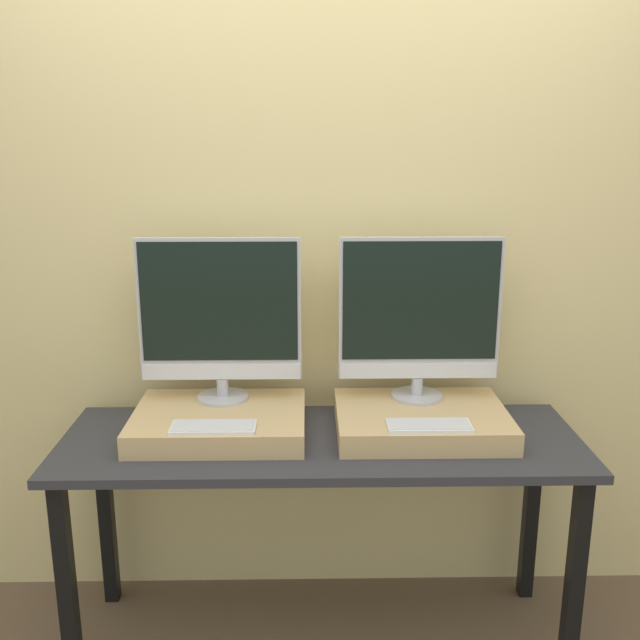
{
  "coord_description": "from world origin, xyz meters",
  "views": [
    {
      "loc": [
        -0.04,
        -1.91,
        1.75
      ],
      "look_at": [
        0.0,
        0.45,
        1.13
      ],
      "focal_mm": 40.0,
      "sensor_mm": 36.0,
      "label": 1
    }
  ],
  "objects_px": {
    "monitor_right": "(420,314)",
    "keyboard_right": "(429,425)",
    "keyboard_left": "(213,427)",
    "monitor_left": "(220,315)"
  },
  "relations": [
    {
      "from": "keyboard_left",
      "to": "monitor_right",
      "type": "height_order",
      "value": "monitor_right"
    },
    {
      "from": "monitor_left",
      "to": "keyboard_right",
      "type": "height_order",
      "value": "monitor_left"
    },
    {
      "from": "monitor_left",
      "to": "monitor_right",
      "type": "xyz_separation_m",
      "value": [
        0.68,
        0.0,
        0.0
      ]
    },
    {
      "from": "monitor_left",
      "to": "keyboard_right",
      "type": "distance_m",
      "value": 0.79
    },
    {
      "from": "monitor_right",
      "to": "keyboard_right",
      "type": "xyz_separation_m",
      "value": [
        0.0,
        -0.27,
        -0.3
      ]
    },
    {
      "from": "keyboard_left",
      "to": "keyboard_right",
      "type": "bearing_deg",
      "value": 0.0
    },
    {
      "from": "monitor_right",
      "to": "keyboard_right",
      "type": "height_order",
      "value": "monitor_right"
    },
    {
      "from": "keyboard_left",
      "to": "keyboard_right",
      "type": "height_order",
      "value": "same"
    },
    {
      "from": "monitor_left",
      "to": "monitor_right",
      "type": "height_order",
      "value": "same"
    },
    {
      "from": "monitor_right",
      "to": "monitor_left",
      "type": "bearing_deg",
      "value": 180.0
    }
  ]
}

